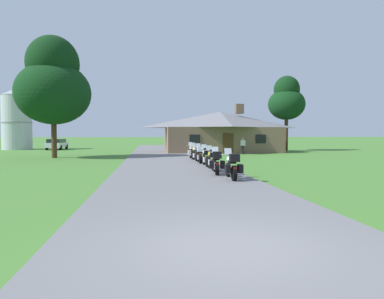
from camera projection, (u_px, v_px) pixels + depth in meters
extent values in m
plane|color=#42752D|center=(168.00, 161.00, 25.79)|extent=(500.00, 500.00, 0.00)
cube|color=slate|center=(170.00, 163.00, 23.81)|extent=(6.40, 80.00, 0.06)
cylinder|color=black|center=(228.00, 170.00, 15.83)|extent=(0.14, 0.64, 0.64)
cylinder|color=black|center=(234.00, 173.00, 14.39)|extent=(0.19, 0.65, 0.64)
cube|color=silver|center=(231.00, 170.00, 15.09)|extent=(0.29, 0.57, 0.30)
ellipsoid|color=silver|center=(230.00, 159.00, 15.33)|extent=(0.33, 0.53, 0.26)
cube|color=black|center=(232.00, 162.00, 14.87)|extent=(0.31, 0.53, 0.10)
cylinder|color=silver|center=(228.00, 154.00, 15.76)|extent=(0.66, 0.07, 0.03)
cylinder|color=silver|center=(228.00, 162.00, 15.81)|extent=(0.07, 0.24, 0.73)
cube|color=#B2BCC6|center=(228.00, 151.00, 15.85)|extent=(0.33, 0.13, 0.27)
sphere|color=silver|center=(228.00, 157.00, 15.76)|extent=(0.11, 0.11, 0.11)
cube|color=black|center=(234.00, 158.00, 14.32)|extent=(0.42, 0.38, 0.32)
cube|color=red|center=(235.00, 168.00, 14.16)|extent=(0.14, 0.04, 0.06)
cylinder|color=silver|center=(236.00, 175.00, 14.73)|extent=(0.10, 0.55, 0.07)
cube|color=black|center=(228.00, 169.00, 14.42)|extent=(0.22, 0.41, 0.36)
cube|color=black|center=(240.00, 169.00, 14.45)|extent=(0.22, 0.41, 0.36)
cylinder|color=black|center=(215.00, 166.00, 17.84)|extent=(0.19, 0.65, 0.64)
cylinder|color=black|center=(217.00, 168.00, 16.40)|extent=(0.23, 0.65, 0.64)
cube|color=silver|center=(216.00, 166.00, 17.10)|extent=(0.33, 0.59, 0.30)
ellipsoid|color=silver|center=(216.00, 156.00, 17.34)|extent=(0.36, 0.55, 0.26)
cube|color=black|center=(216.00, 159.00, 16.88)|extent=(0.34, 0.55, 0.10)
cylinder|color=silver|center=(215.00, 152.00, 17.77)|extent=(0.66, 0.11, 0.03)
cylinder|color=silver|center=(215.00, 159.00, 17.82)|extent=(0.09, 0.24, 0.73)
cube|color=#B2BCC6|center=(215.00, 149.00, 17.86)|extent=(0.33, 0.15, 0.27)
sphere|color=silver|center=(215.00, 155.00, 17.77)|extent=(0.11, 0.11, 0.11)
cube|color=black|center=(217.00, 155.00, 16.32)|extent=(0.44, 0.41, 0.32)
cube|color=red|center=(217.00, 164.00, 16.17)|extent=(0.14, 0.05, 0.06)
cylinder|color=silver|center=(220.00, 170.00, 16.72)|extent=(0.14, 0.55, 0.07)
cube|color=black|center=(212.00, 165.00, 16.44)|extent=(0.25, 0.42, 0.36)
cube|color=black|center=(223.00, 165.00, 16.44)|extent=(0.25, 0.42, 0.36)
cylinder|color=black|center=(209.00, 162.00, 19.90)|extent=(0.11, 0.64, 0.64)
cylinder|color=black|center=(214.00, 165.00, 18.47)|extent=(0.16, 0.64, 0.64)
cube|color=silver|center=(211.00, 162.00, 19.16)|extent=(0.26, 0.56, 0.30)
ellipsoid|color=gold|center=(211.00, 154.00, 19.40)|extent=(0.30, 0.52, 0.26)
cube|color=black|center=(212.00, 156.00, 18.95)|extent=(0.28, 0.52, 0.10)
cylinder|color=silver|center=(209.00, 150.00, 19.83)|extent=(0.66, 0.03, 0.03)
cylinder|color=silver|center=(209.00, 156.00, 19.88)|extent=(0.06, 0.24, 0.73)
cube|color=#B2BCC6|center=(209.00, 148.00, 19.92)|extent=(0.32, 0.11, 0.27)
sphere|color=silver|center=(209.00, 153.00, 19.83)|extent=(0.11, 0.11, 0.11)
cube|color=black|center=(214.00, 153.00, 18.39)|extent=(0.40, 0.36, 0.32)
cube|color=red|center=(214.00, 161.00, 18.24)|extent=(0.14, 0.03, 0.06)
cylinder|color=silver|center=(215.00, 166.00, 18.81)|extent=(0.07, 0.55, 0.07)
cylinder|color=black|center=(204.00, 160.00, 22.10)|extent=(0.12, 0.64, 0.64)
cylinder|color=black|center=(207.00, 161.00, 20.66)|extent=(0.16, 0.64, 0.64)
cube|color=silver|center=(206.00, 160.00, 21.36)|extent=(0.27, 0.56, 0.30)
ellipsoid|color=silver|center=(205.00, 152.00, 21.60)|extent=(0.31, 0.52, 0.26)
cube|color=black|center=(206.00, 154.00, 21.14)|extent=(0.29, 0.52, 0.10)
cylinder|color=silver|center=(204.00, 149.00, 22.03)|extent=(0.66, 0.04, 0.03)
cylinder|color=silver|center=(204.00, 154.00, 22.08)|extent=(0.06, 0.24, 0.73)
cube|color=#B2BCC6|center=(204.00, 146.00, 22.12)|extent=(0.32, 0.11, 0.27)
sphere|color=silver|center=(204.00, 151.00, 22.03)|extent=(0.11, 0.11, 0.11)
cube|color=black|center=(207.00, 151.00, 20.59)|extent=(0.41, 0.37, 0.32)
cube|color=red|center=(208.00, 158.00, 20.44)|extent=(0.14, 0.03, 0.06)
cylinder|color=silver|center=(209.00, 163.00, 21.00)|extent=(0.08, 0.55, 0.07)
cylinder|color=black|center=(198.00, 157.00, 24.36)|extent=(0.13, 0.64, 0.64)
cylinder|color=black|center=(201.00, 159.00, 22.93)|extent=(0.18, 0.65, 0.64)
cube|color=silver|center=(199.00, 157.00, 23.62)|extent=(0.28, 0.57, 0.30)
ellipsoid|color=#1E3899|center=(199.00, 150.00, 23.86)|extent=(0.32, 0.53, 0.26)
cube|color=black|center=(200.00, 152.00, 23.41)|extent=(0.30, 0.53, 0.10)
cylinder|color=silver|center=(198.00, 147.00, 24.29)|extent=(0.66, 0.06, 0.03)
cylinder|color=silver|center=(198.00, 152.00, 24.35)|extent=(0.07, 0.24, 0.73)
cube|color=#B2BCC6|center=(198.00, 145.00, 24.39)|extent=(0.32, 0.12, 0.27)
sphere|color=silver|center=(198.00, 149.00, 24.30)|extent=(0.11, 0.11, 0.11)
cube|color=silver|center=(201.00, 149.00, 22.85)|extent=(0.41, 0.37, 0.32)
cube|color=red|center=(201.00, 156.00, 22.70)|extent=(0.14, 0.03, 0.06)
cylinder|color=silver|center=(202.00, 160.00, 23.26)|extent=(0.09, 0.55, 0.07)
cylinder|color=black|center=(194.00, 155.00, 26.54)|extent=(0.13, 0.64, 0.64)
cylinder|color=black|center=(197.00, 157.00, 25.12)|extent=(0.18, 0.65, 0.64)
cube|color=silver|center=(195.00, 155.00, 25.81)|extent=(0.28, 0.57, 0.30)
ellipsoid|color=gold|center=(195.00, 149.00, 26.04)|extent=(0.32, 0.53, 0.26)
cube|color=black|center=(196.00, 151.00, 25.59)|extent=(0.30, 0.53, 0.10)
cylinder|color=silver|center=(194.00, 146.00, 26.47)|extent=(0.66, 0.06, 0.03)
cylinder|color=silver|center=(194.00, 151.00, 26.52)|extent=(0.07, 0.24, 0.73)
cube|color=#B2BCC6|center=(193.00, 144.00, 26.56)|extent=(0.32, 0.12, 0.27)
sphere|color=silver|center=(194.00, 148.00, 26.48)|extent=(0.11, 0.11, 0.11)
cube|color=#B7B7BC|center=(197.00, 148.00, 25.04)|extent=(0.41, 0.38, 0.32)
cube|color=red|center=(197.00, 154.00, 24.89)|extent=(0.14, 0.04, 0.06)
cylinder|color=silver|center=(198.00, 158.00, 25.46)|extent=(0.09, 0.55, 0.07)
cylinder|color=black|center=(191.00, 154.00, 28.47)|extent=(0.11, 0.64, 0.64)
cylinder|color=black|center=(193.00, 155.00, 27.05)|extent=(0.16, 0.64, 0.64)
cube|color=silver|center=(192.00, 154.00, 27.74)|extent=(0.26, 0.56, 0.30)
ellipsoid|color=silver|center=(191.00, 148.00, 27.98)|extent=(0.30, 0.52, 0.26)
cube|color=black|center=(192.00, 149.00, 27.52)|extent=(0.28, 0.52, 0.10)
cylinder|color=silver|center=(191.00, 146.00, 28.40)|extent=(0.66, 0.03, 0.03)
cylinder|color=silver|center=(191.00, 150.00, 28.46)|extent=(0.06, 0.24, 0.73)
cube|color=#B2BCC6|center=(190.00, 144.00, 28.50)|extent=(0.32, 0.11, 0.27)
sphere|color=silver|center=(191.00, 147.00, 28.41)|extent=(0.11, 0.11, 0.11)
cube|color=silver|center=(193.00, 147.00, 26.97)|extent=(0.40, 0.36, 0.32)
cube|color=red|center=(193.00, 152.00, 26.82)|extent=(0.14, 0.03, 0.06)
cylinder|color=silver|center=(194.00, 156.00, 27.39)|extent=(0.07, 0.55, 0.07)
cube|color=silver|center=(189.00, 153.00, 27.06)|extent=(0.20, 0.40, 0.36)
cube|color=silver|center=(196.00, 153.00, 27.12)|extent=(0.20, 0.40, 0.36)
cube|color=brown|center=(220.00, 140.00, 40.03)|extent=(12.42, 8.22, 2.76)
pyramid|color=slate|center=(220.00, 120.00, 39.93)|extent=(13.16, 8.71, 1.83)
cube|color=brown|center=(239.00, 109.00, 40.15)|extent=(0.90, 0.90, 1.10)
cube|color=#472D19|center=(228.00, 144.00, 35.94)|extent=(1.10, 0.08, 2.10)
cube|color=black|center=(195.00, 139.00, 35.50)|extent=(1.10, 0.06, 0.90)
cube|color=black|center=(261.00, 139.00, 36.34)|extent=(1.10, 0.06, 0.90)
cylinder|color=black|center=(244.00, 150.00, 35.12)|extent=(0.14, 0.14, 0.86)
cylinder|color=black|center=(242.00, 150.00, 35.24)|extent=(0.14, 0.14, 0.86)
cube|color=silver|center=(243.00, 143.00, 35.15)|extent=(0.41, 0.41, 0.56)
cylinder|color=silver|center=(245.00, 143.00, 35.01)|extent=(0.09, 0.09, 0.58)
cylinder|color=silver|center=(241.00, 143.00, 35.29)|extent=(0.09, 0.09, 0.58)
sphere|color=tan|center=(243.00, 139.00, 35.13)|extent=(0.21, 0.21, 0.21)
cylinder|color=#422D19|center=(286.00, 132.00, 43.11)|extent=(0.44, 0.44, 4.47)
ellipsoid|color=#0F3314|center=(287.00, 104.00, 42.96)|extent=(4.50, 4.50, 3.83)
ellipsoid|color=black|center=(287.00, 90.00, 42.88)|extent=(3.15, 3.15, 3.38)
cylinder|color=#422D19|center=(54.00, 136.00, 29.42)|extent=(0.44, 0.44, 3.76)
ellipsoid|color=#0F3314|center=(53.00, 93.00, 29.27)|extent=(6.19, 6.19, 5.26)
ellipsoid|color=black|center=(53.00, 64.00, 29.16)|extent=(4.33, 4.33, 4.64)
cylinder|color=#B2B7BC|center=(17.00, 123.00, 45.96)|extent=(3.73, 3.73, 7.11)
cone|color=#999EA3|center=(16.00, 92.00, 45.78)|extent=(3.80, 3.80, 0.93)
cylinder|color=gray|center=(17.00, 123.00, 45.96)|extent=(3.84, 3.84, 0.15)
cube|color=silver|center=(57.00, 145.00, 45.61)|extent=(1.95, 4.64, 0.60)
cube|color=black|center=(56.00, 141.00, 45.39)|extent=(1.70, 3.26, 0.48)
cylinder|color=black|center=(54.00, 147.00, 46.96)|extent=(0.24, 0.65, 0.64)
cylinder|color=black|center=(67.00, 147.00, 47.13)|extent=(0.24, 0.65, 0.64)
cylinder|color=black|center=(47.00, 148.00, 44.13)|extent=(0.24, 0.65, 0.64)
cylinder|color=black|center=(61.00, 148.00, 44.29)|extent=(0.24, 0.65, 0.64)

